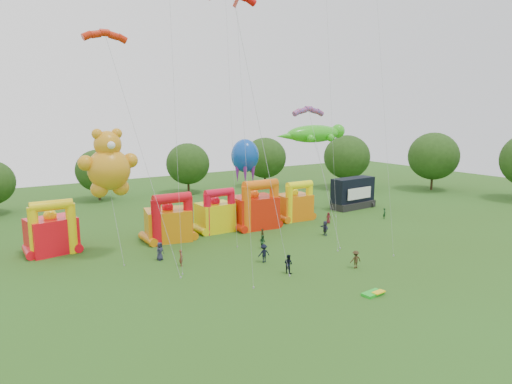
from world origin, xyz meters
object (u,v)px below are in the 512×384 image
gecko_kite (318,151)px  spectator_4 (262,235)px  octopus_kite (249,178)px  teddy_bear_kite (109,168)px  stage_trailer (353,193)px  spectator_0 (160,251)px  bouncy_castle_2 (216,215)px  bouncy_castle_0 (52,232)px

gecko_kite → spectator_4: (-15.31, -7.89, -8.85)m
octopus_kite → spectator_4: 12.69m
teddy_bear_kite → spectator_4: teddy_bear_kite is taller
stage_trailer → spectator_0: 37.03m
bouncy_castle_2 → octopus_kite: size_ratio=0.50×
teddy_bear_kite → spectator_4: size_ratio=8.85×
octopus_kite → bouncy_castle_2: bearing=-154.8°
bouncy_castle_2 → gecko_kite: bearing=2.2°
stage_trailer → teddy_bear_kite: bearing=-174.0°
gecko_kite → spectator_0: 30.70m
teddy_bear_kite → octopus_kite: size_ratio=1.19×
bouncy_castle_0 → spectator_0: bouncy_castle_0 is taller
gecko_kite → octopus_kite: size_ratio=1.17×
spectator_4 → bouncy_castle_2: bearing=-138.3°
stage_trailer → gecko_kite: gecko_kite is taller
stage_trailer → teddy_bear_kite: (-39.88, -4.17, 7.28)m
spectator_0 → bouncy_castle_0: bearing=114.9°
bouncy_castle_2 → spectator_4: bearing=-70.4°
stage_trailer → gecko_kite: 10.58m
spectator_0 → octopus_kite: bearing=9.9°
bouncy_castle_0 → gecko_kite: size_ratio=0.45×
octopus_kite → spectator_0: 21.22m
teddy_bear_kite → stage_trailer: bearing=6.0°
teddy_bear_kite → gecko_kite: bearing=7.1°
bouncy_castle_2 → octopus_kite: octopus_kite is taller
bouncy_castle_2 → stage_trailer: size_ratio=0.74×
stage_trailer → teddy_bear_kite: 40.76m
teddy_bear_kite → gecko_kite: (32.15, 4.00, -0.06)m
spectator_0 → spectator_4: (13.07, -0.00, -0.19)m
spectator_4 → stage_trailer: bearing=131.4°
bouncy_castle_0 → gecko_kite: gecko_kite is taller
bouncy_castle_2 → spectator_4: size_ratio=3.70×
octopus_kite → stage_trailer: bearing=-7.8°
teddy_bear_kite → octopus_kite: (21.46, 6.68, -3.60)m
stage_trailer → bouncy_castle_0: bearing=179.0°
gecko_kite → spectator_0: size_ratio=7.02×
stage_trailer → spectator_4: stage_trailer is taller
octopus_kite → spectator_0: (-17.68, -10.56, -5.12)m
teddy_bear_kite → spectator_0: bearing=-45.8°
bouncy_castle_2 → teddy_bear_kite: size_ratio=0.42×
gecko_kite → spectator_4: bearing=-152.8°
teddy_bear_kite → spectator_4: (16.84, -3.88, -8.91)m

